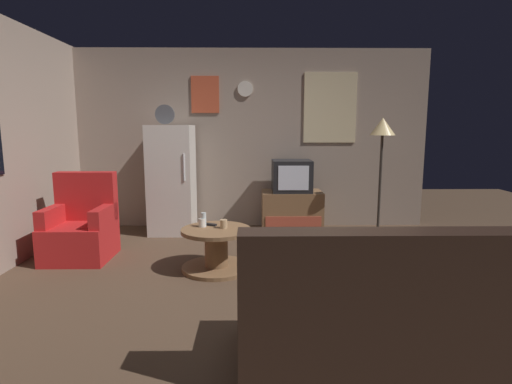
% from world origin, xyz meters
% --- Properties ---
extents(ground_plane, '(12.00, 12.00, 0.00)m').
position_xyz_m(ground_plane, '(0.00, 0.00, 0.00)').
color(ground_plane, '#4C3828').
extents(wall_with_art, '(5.20, 0.12, 2.59)m').
position_xyz_m(wall_with_art, '(0.01, 2.45, 1.30)').
color(wall_with_art, gray).
rests_on(wall_with_art, ground_plane).
extents(fridge, '(0.60, 0.62, 1.77)m').
position_xyz_m(fridge, '(-1.08, 2.02, 0.75)').
color(fridge, silver).
rests_on(fridge, ground_plane).
extents(tv_stand, '(0.84, 0.53, 0.58)m').
position_xyz_m(tv_stand, '(0.60, 2.04, 0.29)').
color(tv_stand, brown).
rests_on(tv_stand, ground_plane).
extents(crt_tv, '(0.54, 0.51, 0.44)m').
position_xyz_m(crt_tv, '(0.59, 2.03, 0.80)').
color(crt_tv, black).
rests_on(crt_tv, tv_stand).
extents(standing_lamp, '(0.32, 0.32, 1.59)m').
position_xyz_m(standing_lamp, '(1.69, 1.57, 1.36)').
color(standing_lamp, '#332D28').
rests_on(standing_lamp, ground_plane).
extents(coffee_table, '(0.72, 0.72, 0.44)m').
position_xyz_m(coffee_table, '(-0.34, 0.46, 0.22)').
color(coffee_table, brown).
rests_on(coffee_table, ground_plane).
extents(wine_glass, '(0.05, 0.05, 0.15)m').
position_xyz_m(wine_glass, '(-0.47, 0.54, 0.51)').
color(wine_glass, silver).
rests_on(wine_glass, coffee_table).
extents(mug_ceramic_white, '(0.08, 0.08, 0.09)m').
position_xyz_m(mug_ceramic_white, '(-0.49, 0.54, 0.48)').
color(mug_ceramic_white, silver).
rests_on(mug_ceramic_white, coffee_table).
extents(mug_ceramic_tan, '(0.08, 0.08, 0.09)m').
position_xyz_m(mug_ceramic_tan, '(-0.26, 0.48, 0.48)').
color(mug_ceramic_tan, tan).
rests_on(mug_ceramic_tan, coffee_table).
extents(remote_control, '(0.15, 0.11, 0.02)m').
position_xyz_m(remote_control, '(-0.42, 0.60, 0.45)').
color(remote_control, black).
rests_on(remote_control, coffee_table).
extents(armchair, '(0.68, 0.68, 0.96)m').
position_xyz_m(armchair, '(-1.90, 0.88, 0.34)').
color(armchair, red).
rests_on(armchair, ground_plane).
extents(couch, '(1.70, 0.80, 0.92)m').
position_xyz_m(couch, '(0.80, -1.29, 0.31)').
color(couch, black).
rests_on(couch, ground_plane).
extents(book_stack, '(0.22, 0.18, 0.06)m').
position_xyz_m(book_stack, '(1.18, 1.94, 0.03)').
color(book_stack, '#AC56AA').
rests_on(book_stack, ground_plane).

